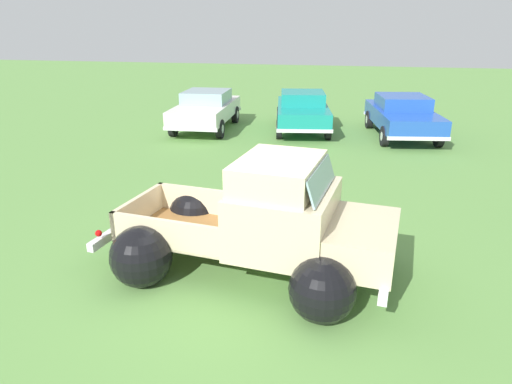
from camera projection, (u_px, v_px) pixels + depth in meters
ground_plane at (245, 268)px, 7.52m from camera, size 80.00×80.00×0.00m
vintage_pickup_truck at (268, 229)px, 7.14m from camera, size 4.81×3.20×1.96m
show_car_0 at (206, 108)px, 17.25m from camera, size 2.14×4.42×1.43m
show_car_1 at (302, 110)px, 16.98m from camera, size 2.52×4.46×1.43m
show_car_2 at (402, 115)px, 16.07m from camera, size 2.61×4.66×1.43m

